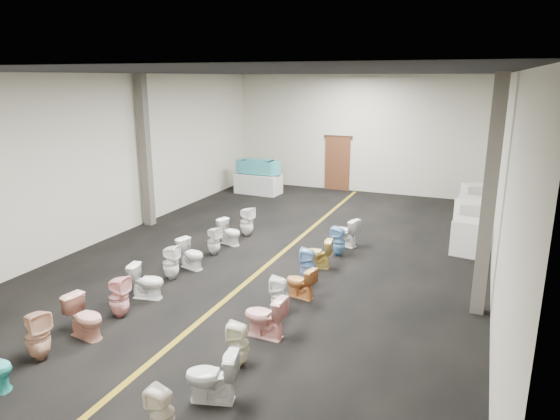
% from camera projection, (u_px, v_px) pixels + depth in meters
% --- Properties ---
extents(floor, '(16.00, 16.00, 0.00)m').
position_uv_depth(floor, '(280.00, 255.00, 12.76)').
color(floor, black).
rests_on(floor, ground).
extents(ceiling, '(16.00, 16.00, 0.00)m').
position_uv_depth(ceiling, '(280.00, 73.00, 11.60)').
color(ceiling, black).
rests_on(ceiling, ground).
extents(wall_back, '(10.00, 0.00, 10.00)m').
position_uv_depth(wall_back, '(359.00, 134.00, 19.32)').
color(wall_back, beige).
rests_on(wall_back, ground).
extents(wall_left, '(0.00, 16.00, 16.00)m').
position_uv_depth(wall_left, '(116.00, 156.00, 14.03)').
color(wall_left, beige).
rests_on(wall_left, ground).
extents(wall_right, '(0.00, 16.00, 16.00)m').
position_uv_depth(wall_right, '(502.00, 184.00, 10.34)').
color(wall_right, beige).
rests_on(wall_right, ground).
extents(aisle_stripe, '(0.12, 15.60, 0.01)m').
position_uv_depth(aisle_stripe, '(280.00, 254.00, 12.76)').
color(aisle_stripe, '#7E6512').
rests_on(aisle_stripe, floor).
extents(back_door, '(1.00, 0.10, 2.10)m').
position_uv_depth(back_door, '(337.00, 164.00, 19.88)').
color(back_door, '#562D19').
rests_on(back_door, floor).
extents(door_frame, '(1.15, 0.08, 0.10)m').
position_uv_depth(door_frame, '(338.00, 137.00, 19.61)').
color(door_frame, '#331C11').
rests_on(door_frame, back_door).
extents(column_left, '(0.25, 0.25, 4.50)m').
position_uv_depth(column_left, '(145.00, 152.00, 14.83)').
color(column_left, '#59544C').
rests_on(column_left, floor).
extents(column_right, '(0.25, 0.25, 4.50)m').
position_uv_depth(column_right, '(489.00, 199.00, 9.09)').
color(column_right, '#59544C').
rests_on(column_right, floor).
extents(display_table, '(1.78, 0.97, 0.77)m').
position_uv_depth(display_table, '(258.00, 184.00, 19.39)').
color(display_table, silver).
rests_on(display_table, floor).
extents(bathtub, '(1.86, 0.68, 0.55)m').
position_uv_depth(bathtub, '(258.00, 166.00, 19.21)').
color(bathtub, teal).
rests_on(bathtub, display_table).
extents(appliance_crate_a, '(0.81, 0.81, 0.90)m').
position_uv_depth(appliance_crate_a, '(467.00, 237.00, 12.70)').
color(appliance_crate_a, silver).
rests_on(appliance_crate_a, floor).
extents(appliance_crate_b, '(0.92, 0.92, 1.05)m').
position_uv_depth(appliance_crate_b, '(470.00, 220.00, 13.93)').
color(appliance_crate_b, silver).
rests_on(appliance_crate_b, floor).
extents(appliance_crate_c, '(0.82, 0.82, 0.92)m').
position_uv_depth(appliance_crate_c, '(471.00, 213.00, 14.95)').
color(appliance_crate_c, beige).
rests_on(appliance_crate_c, floor).
extents(appliance_crate_d, '(0.88, 0.88, 0.97)m').
position_uv_depth(appliance_crate_d, '(473.00, 199.00, 16.55)').
color(appliance_crate_d, silver).
rests_on(appliance_crate_d, floor).
extents(toilet_left_1, '(0.48, 0.47, 0.84)m').
position_uv_depth(toilet_left_1, '(38.00, 335.00, 7.94)').
color(toilet_left_1, '#DBA382').
rests_on(toilet_left_1, floor).
extents(toilet_left_2, '(0.79, 0.52, 0.75)m').
position_uv_depth(toilet_left_2, '(85.00, 317.00, 8.64)').
color(toilet_left_2, tan).
rests_on(toilet_left_2, floor).
extents(toilet_left_3, '(0.39, 0.38, 0.81)m').
position_uv_depth(toilet_left_3, '(119.00, 297.00, 9.37)').
color(toilet_left_3, '#FAAFAD').
rests_on(toilet_left_3, floor).
extents(toilet_left_4, '(0.77, 0.53, 0.72)m').
position_uv_depth(toilet_left_4, '(147.00, 281.00, 10.19)').
color(toilet_left_4, white).
rests_on(toilet_left_4, floor).
extents(toilet_left_5, '(0.40, 0.40, 0.79)m').
position_uv_depth(toilet_left_5, '(171.00, 263.00, 11.13)').
color(toilet_left_5, white).
rests_on(toilet_left_5, floor).
extents(toilet_left_6, '(0.77, 0.55, 0.71)m').
position_uv_depth(toilet_left_6, '(191.00, 254.00, 11.78)').
color(toilet_left_6, white).
rests_on(toilet_left_6, floor).
extents(toilet_left_7, '(0.40, 0.39, 0.73)m').
position_uv_depth(toilet_left_7, '(214.00, 241.00, 12.68)').
color(toilet_left_7, white).
rests_on(toilet_left_7, floor).
extents(toilet_left_8, '(0.75, 0.55, 0.69)m').
position_uv_depth(toilet_left_8, '(230.00, 232.00, 13.47)').
color(toilet_left_8, white).
rests_on(toilet_left_8, floor).
extents(toilet_left_9, '(0.45, 0.44, 0.84)m').
position_uv_depth(toilet_left_9, '(247.00, 222.00, 14.17)').
color(toilet_left_9, white).
rests_on(toilet_left_9, floor).
extents(toilet_right_0, '(0.33, 0.33, 0.70)m').
position_uv_depth(toilet_right_0, '(162.00, 413.00, 6.21)').
color(toilet_right_0, beige).
rests_on(toilet_right_0, floor).
extents(toilet_right_1, '(0.83, 0.61, 0.76)m').
position_uv_depth(toilet_right_1, '(212.00, 377.00, 6.92)').
color(toilet_right_1, silver).
rests_on(toilet_right_1, floor).
extents(toilet_right_2, '(0.38, 0.38, 0.72)m').
position_uv_depth(toilet_right_2, '(239.00, 344.00, 7.80)').
color(toilet_right_2, beige).
rests_on(toilet_right_2, floor).
extents(toilet_right_3, '(0.77, 0.46, 0.77)m').
position_uv_depth(toilet_right_3, '(265.00, 316.00, 8.64)').
color(toilet_right_3, '#F5A9A3').
rests_on(toilet_right_3, floor).
extents(toilet_right_4, '(0.40, 0.39, 0.75)m').
position_uv_depth(toilet_right_4, '(280.00, 296.00, 9.48)').
color(toilet_right_4, white).
rests_on(toilet_right_4, floor).
extents(toilet_right_5, '(0.71, 0.50, 0.66)m').
position_uv_depth(toilet_right_5, '(300.00, 282.00, 10.22)').
color(toilet_right_5, '#CE7D3D').
rests_on(toilet_right_5, floor).
extents(toilet_right_6, '(0.41, 0.41, 0.78)m').
position_uv_depth(toilet_right_6, '(308.00, 265.00, 10.98)').
color(toilet_right_6, '#74A2D7').
rests_on(toilet_right_6, floor).
extents(toilet_right_7, '(0.75, 0.50, 0.71)m').
position_uv_depth(toilet_right_7, '(317.00, 253.00, 11.81)').
color(toilet_right_7, gold).
rests_on(toilet_right_7, floor).
extents(toilet_right_8, '(0.40, 0.39, 0.75)m').
position_uv_depth(toilet_right_8, '(339.00, 241.00, 12.62)').
color(toilet_right_8, '#6DA3D1').
rests_on(toilet_right_8, floor).
extents(toilet_right_9, '(0.85, 0.65, 0.77)m').
position_uv_depth(toilet_right_9, '(345.00, 232.00, 13.35)').
color(toilet_right_9, white).
rests_on(toilet_right_9, floor).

